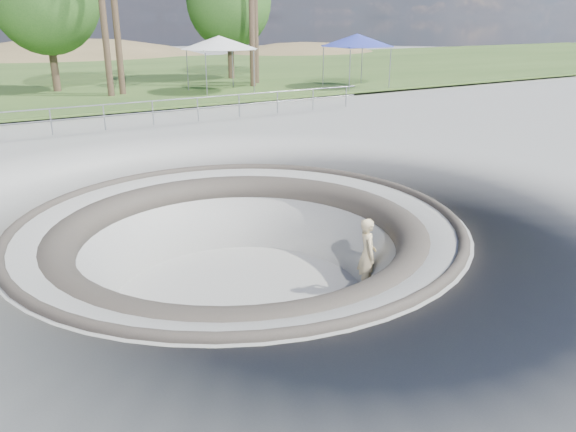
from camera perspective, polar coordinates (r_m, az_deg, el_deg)
name	(u,v)px	position (r m, az deg, el deg)	size (l,w,h in m)	color
ground	(239,221)	(12.97, -5.04, -0.55)	(180.00, 180.00, 0.00)	#A0A09B
skate_bowl	(241,293)	(13.70, -4.81, -7.76)	(14.00, 14.00, 4.10)	#A0A09B
grass_strip	(28,80)	(45.48, -24.93, 12.45)	(180.00, 36.00, 0.12)	#375421
distant_hills	(45,125)	(69.69, -23.48, 8.47)	(103.20, 45.00, 28.60)	brown
safety_railing	(104,117)	(23.87, -18.18, 9.55)	(25.00, 0.06, 1.03)	gray
skateboard	(365,289)	(13.96, 7.88, -7.34)	(0.90, 0.42, 0.09)	olive
skater	(367,254)	(13.57, 8.06, -3.86)	(0.66, 0.43, 1.81)	beige
canopy_white	(219,43)	(34.19, -7.02, 17.08)	(6.28, 6.28, 3.17)	gray
canopy_blue	(357,40)	(36.72, 7.03, 17.30)	(6.36, 6.36, 3.22)	gray
bushy_tree_right	(229,1)	(41.83, -6.02, 20.91)	(5.97, 5.43, 8.62)	brown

